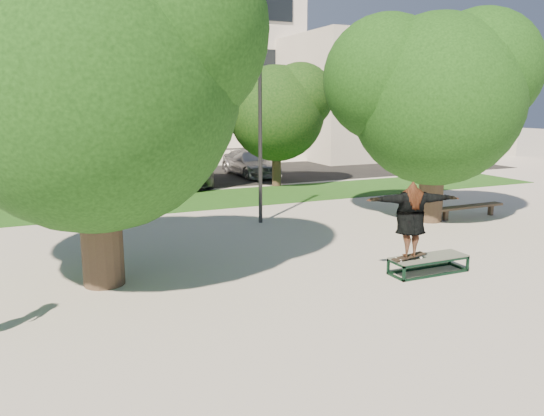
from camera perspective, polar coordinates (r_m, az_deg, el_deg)
name	(u,v)px	position (r m, az deg, el deg)	size (l,w,h in m)	color
ground	(306,272)	(11.93, 3.65, -6.90)	(120.00, 120.00, 0.00)	#AFA8A1
grass_strip	(216,199)	(20.85, -6.02, 1.00)	(30.00, 4.00, 0.02)	#1D4A15
asphalt_strip	(156,179)	(26.82, -12.37, 3.10)	(40.00, 8.00, 0.01)	black
tree_left	(85,65)	(11.19, -19.46, 14.26)	(6.96, 5.95, 7.12)	#38281E
tree_right	(433,90)	(17.25, 16.93, 12.07)	(6.24, 5.33, 6.51)	#38281E
bg_tree_mid	(145,95)	(22.50, -13.47, 11.77)	(5.76, 4.92, 6.24)	#38281E
bg_tree_right	(275,107)	(23.68, 0.27, 10.77)	(5.04, 4.31, 5.43)	#38281E
lamppost	(260,121)	(16.30, -1.28, 9.30)	(0.25, 0.15, 6.11)	#2D2D30
office_building	(77,41)	(42.35, -20.24, 16.47)	(30.00, 14.12, 16.00)	beige
side_building	(387,98)	(39.60, 12.32, 11.48)	(15.00, 10.00, 8.00)	beige
grind_box	(428,265)	(12.31, 16.46, -5.86)	(1.80, 0.60, 0.38)	black
skater_rig	(411,219)	(11.70, 14.69, -1.19)	(2.08, 1.15, 1.71)	white
bench	(469,207)	(18.48, 20.43, 0.06)	(2.68, 0.39, 0.41)	#4B3C2D
car_dark	(46,172)	(24.85, -23.17, 3.60)	(1.64, 4.70, 1.55)	black
car_grey	(181,167)	(24.70, -9.81, 4.34)	(2.61, 5.67, 1.57)	#5A595F
car_silver_b	(250,163)	(27.28, -2.37, 4.85)	(1.82, 4.47, 1.30)	#A1A1A6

